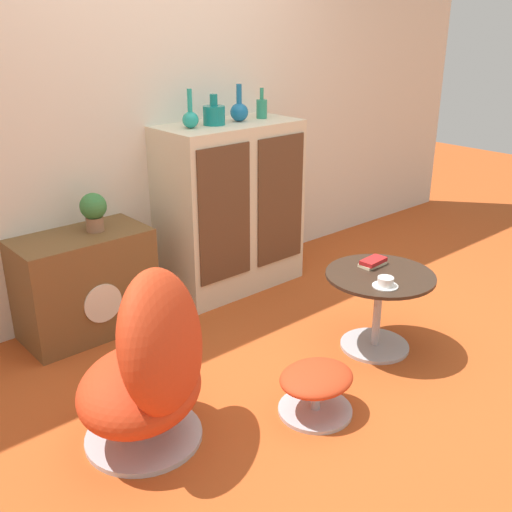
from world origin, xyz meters
TOP-DOWN VIEW (x-y plane):
  - ground_plane at (0.00, 0.00)m, footprint 12.00×12.00m
  - wall_back at (0.00, 1.40)m, footprint 6.40×0.06m
  - sideboard at (0.39, 1.13)m, footprint 0.95×0.49m
  - tv_console at (-0.68, 1.17)m, footprint 0.76×0.42m
  - egg_chair at (-0.93, 0.05)m, footprint 0.83×0.82m
  - ottoman at (-0.24, -0.28)m, footprint 0.37×0.35m
  - coffee_table at (0.45, -0.09)m, footprint 0.60×0.60m
  - vase_leftmost at (0.10, 1.14)m, footprint 0.10×0.10m
  - vase_inner_left at (0.28, 1.14)m, footprint 0.14×0.14m
  - vase_inner_right at (0.48, 1.14)m, footprint 0.12×0.12m
  - vase_rightmost at (0.68, 1.14)m, footprint 0.07×0.07m
  - potted_plant at (-0.58, 1.17)m, footprint 0.15×0.15m
  - teacup at (0.34, -0.20)m, footprint 0.13×0.13m
  - book_stack at (0.52, 0.02)m, footprint 0.16×0.10m

SIDE VIEW (x-z plane):
  - ground_plane at x=0.00m, z-range 0.00..0.00m
  - ottoman at x=-0.24m, z-range 0.04..0.27m
  - coffee_table at x=0.45m, z-range 0.07..0.53m
  - tv_console at x=-0.68m, z-range 0.00..0.61m
  - egg_chair at x=-0.93m, z-range -0.04..0.80m
  - book_stack at x=0.52m, z-range 0.46..0.50m
  - teacup at x=0.34m, z-range 0.45..0.50m
  - sideboard at x=0.39m, z-range 0.00..1.13m
  - potted_plant at x=-0.58m, z-range 0.63..0.85m
  - vase_leftmost at x=0.10m, z-range 1.07..1.31m
  - vase_inner_left at x=0.28m, z-range 1.10..1.29m
  - vase_rightmost at x=0.68m, z-range 1.10..1.29m
  - vase_inner_right at x=0.48m, z-range 1.08..1.31m
  - wall_back at x=0.00m, z-range 0.00..2.60m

